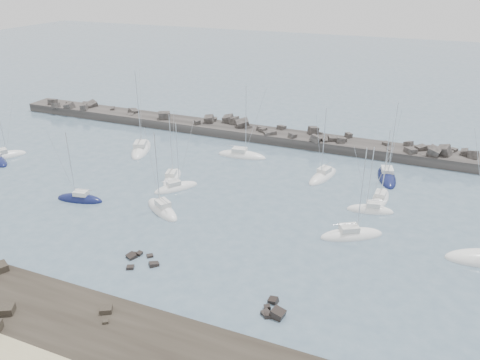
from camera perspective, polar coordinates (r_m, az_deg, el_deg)
name	(u,v)px	position (r m, az deg, el deg)	size (l,w,h in m)	color
ground	(204,232)	(63.30, -4.35, -6.37)	(400.00, 400.00, 0.00)	slate
rock_shelf	(100,343)	(48.80, -16.69, -18.54)	(140.00, 12.00, 1.78)	black
rock_cluster_near	(140,260)	(58.99, -12.07, -9.50)	(4.95, 4.23, 1.12)	black
rock_cluster_far	(274,312)	(50.06, 4.16, -15.75)	(2.62, 3.41, 1.36)	black
breakwater	(256,136)	(97.40, 1.91, 5.39)	(115.00, 7.34, 5.32)	#302D2A
sailboat_0	(4,157)	(97.54, -26.85, 2.54)	(6.22, 8.08, 12.73)	white
sailboat_1	(141,150)	(92.46, -11.96, 3.64)	(6.82, 10.73, 16.25)	white
sailboat_2	(80,199)	(75.34, -18.93, -2.24)	(7.65, 3.58, 11.80)	#101745
sailboat_3	(176,188)	(75.50, -7.81, -0.99)	(6.34, 7.31, 11.83)	white
sailboat_4	(242,156)	(87.57, 0.22, 2.98)	(9.48, 3.73, 14.54)	white
sailboat_5	(162,210)	(69.17, -9.46, -3.62)	(8.10, 6.40, 12.93)	white
sailboat_6	(323,177)	(80.08, 10.06, 0.41)	(4.63, 8.75, 13.26)	white
sailboat_7	(351,235)	(63.91, 13.41, -6.57)	(8.67, 6.62, 13.49)	white
sailboat_8	(387,177)	(82.43, 17.45, 0.33)	(4.86, 9.46, 14.26)	#101745
sailboat_9	(370,210)	(70.75, 15.59, -3.59)	(6.98, 3.35, 10.83)	white
sailboat_10	(380,199)	(74.56, 16.71, -2.22)	(2.65, 7.62, 11.96)	white
sailboat_13	(172,178)	(79.04, -8.28, 0.21)	(4.18, 7.85, 11.98)	white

